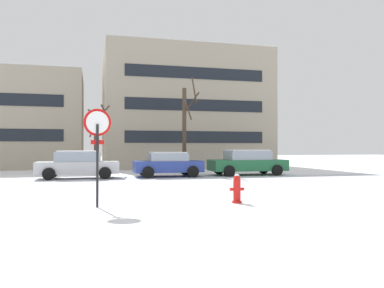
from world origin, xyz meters
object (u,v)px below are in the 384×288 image
Objects in this scene: stop_sign at (97,138)px; parked_car_silver at (78,164)px; parked_car_blue at (168,164)px; parked_car_green at (247,162)px; fire_hydrant at (237,188)px.

stop_sign reaches higher than parked_car_silver.
parked_car_blue is 0.84× the size of parked_car_green.
fire_hydrant is 10.70m from parked_car_blue.
parked_car_silver is 1.11× the size of parked_car_blue.
parked_car_silver reaches higher than parked_car_blue.
parked_car_silver is (-4.92, 10.70, 0.31)m from fire_hydrant.
fire_hydrant is 11.84m from parked_car_green.
parked_car_green is at bearing 0.57° from parked_car_silver.
parked_car_silver is at bearing -179.96° from parked_car_blue.
fire_hydrant is at bearing -114.21° from parked_car_green.
stop_sign is 13.95m from parked_car_green.
stop_sign is at bearing -129.96° from parked_car_green.
parked_car_blue is (4.89, 0.00, -0.03)m from parked_car_silver.
parked_car_silver is 9.78m from parked_car_green.
stop_sign is at bearing -110.93° from parked_car_blue.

